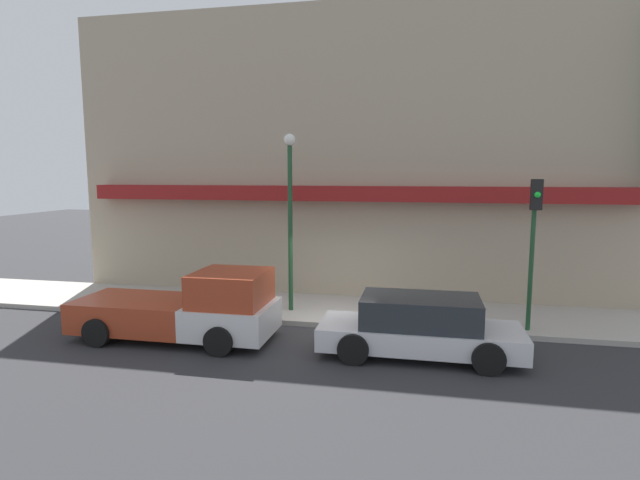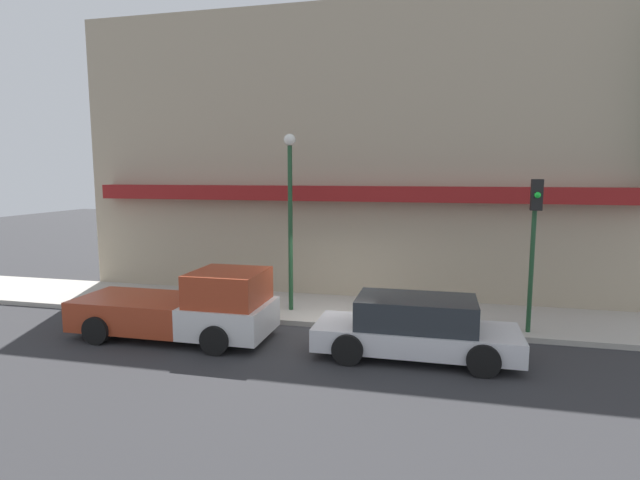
# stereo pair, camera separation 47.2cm
# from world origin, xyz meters

# --- Properties ---
(ground_plane) EXTENTS (80.00, 80.00, 0.00)m
(ground_plane) POSITION_xyz_m (0.00, 0.00, 0.00)
(ground_plane) COLOR #2D2D30
(sidewalk) EXTENTS (36.00, 3.32, 0.15)m
(sidewalk) POSITION_xyz_m (0.00, 1.66, 0.08)
(sidewalk) COLOR #ADA89E
(sidewalk) RESTS_ON ground
(building) EXTENTS (19.80, 3.80, 9.99)m
(building) POSITION_xyz_m (0.01, 4.80, 4.99)
(building) COLOR tan
(building) RESTS_ON ground
(pickup_truck) EXTENTS (5.33, 2.22, 1.88)m
(pickup_truck) POSITION_xyz_m (-3.45, -1.66, 0.82)
(pickup_truck) COLOR silver
(pickup_truck) RESTS_ON ground
(parked_car) EXTENTS (4.80, 1.98, 1.46)m
(parked_car) POSITION_xyz_m (2.55, -1.66, 0.72)
(parked_car) COLOR silver
(parked_car) RESTS_ON ground
(fire_hydrant) EXTENTS (0.19, 0.19, 0.75)m
(fire_hydrant) POSITION_xyz_m (-4.11, 0.71, 0.52)
(fire_hydrant) COLOR #196633
(fire_hydrant) RESTS_ON sidewalk
(street_lamp) EXTENTS (0.36, 0.36, 5.40)m
(street_lamp) POSITION_xyz_m (-1.41, 1.17, 3.54)
(street_lamp) COLOR #1E4728
(street_lamp) RESTS_ON sidewalk
(traffic_light) EXTENTS (0.28, 0.42, 4.08)m
(traffic_light) POSITION_xyz_m (5.43, 0.43, 2.94)
(traffic_light) COLOR #1E4728
(traffic_light) RESTS_ON sidewalk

